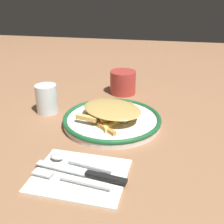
{
  "coord_description": "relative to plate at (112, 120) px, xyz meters",
  "views": [
    {
      "loc": [
        -0.72,
        -0.14,
        0.38
      ],
      "look_at": [
        0.0,
        0.0,
        0.04
      ],
      "focal_mm": 45.37,
      "sensor_mm": 36.0,
      "label": 1
    }
  ],
  "objects": [
    {
      "name": "plate",
      "position": [
        0.0,
        0.0,
        0.0
      ],
      "size": [
        0.29,
        0.29,
        0.03
      ],
      "color": "silver",
      "rests_on": "ground_plane"
    },
    {
      "name": "napkin",
      "position": [
        -0.25,
        0.02,
        -0.01
      ],
      "size": [
        0.17,
        0.21,
        0.01
      ],
      "primitive_type": "cube",
      "rotation": [
        0.0,
        0.0,
        -0.05
      ],
      "color": "white",
      "rests_on": "ground_plane"
    },
    {
      "name": "ground_plane",
      "position": [
        0.0,
        0.0,
        -0.01
      ],
      "size": [
        2.6,
        2.6,
        0.0
      ],
      "primitive_type": "plane",
      "color": "#906444"
    },
    {
      "name": "knife",
      "position": [
        -0.26,
        0.0,
        -0.0
      ],
      "size": [
        0.05,
        0.21,
        0.01
      ],
      "color": "black",
      "rests_on": "napkin"
    },
    {
      "name": "water_glass",
      "position": [
        0.04,
        0.22,
        0.03
      ],
      "size": [
        0.07,
        0.07,
        0.09
      ],
      "primitive_type": "cylinder",
      "color": "silver",
      "rests_on": "ground_plane"
    },
    {
      "name": "fork",
      "position": [
        -0.28,
        0.03,
        -0.0
      ],
      "size": [
        0.04,
        0.18,
        0.01
      ],
      "color": "silver",
      "rests_on": "napkin"
    },
    {
      "name": "fries_heap",
      "position": [
        -0.0,
        -0.0,
        0.03
      ],
      "size": [
        0.21,
        0.23,
        0.04
      ],
      "color": "#C48335",
      "rests_on": "plate"
    },
    {
      "name": "spoon",
      "position": [
        -0.22,
        0.06,
        0.0
      ],
      "size": [
        0.04,
        0.15,
        0.01
      ],
      "color": "silver",
      "rests_on": "napkin"
    },
    {
      "name": "coffee_mug",
      "position": [
        0.26,
        0.01,
        0.03
      ],
      "size": [
        0.12,
        0.09,
        0.08
      ],
      "color": "#AE362F",
      "rests_on": "ground_plane"
    }
  ]
}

